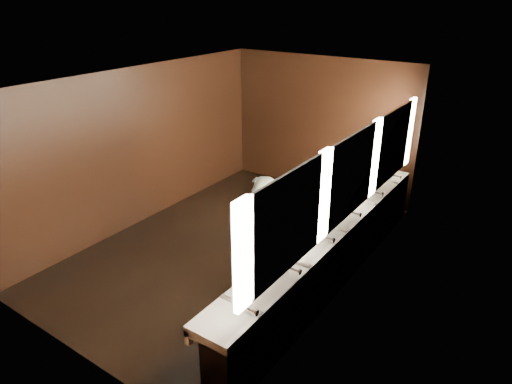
% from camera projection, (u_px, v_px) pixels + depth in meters
% --- Properties ---
extents(floor, '(6.00, 6.00, 0.00)m').
position_uv_depth(floor, '(233.00, 247.00, 7.67)').
color(floor, black).
rests_on(floor, ground).
extents(ceiling, '(4.00, 6.00, 0.02)m').
position_uv_depth(ceiling, '(229.00, 78.00, 6.53)').
color(ceiling, '#2D2D2B').
rests_on(ceiling, wall_back).
extents(wall_back, '(4.00, 0.02, 2.80)m').
position_uv_depth(wall_back, '(320.00, 126.00, 9.36)').
color(wall_back, black).
rests_on(wall_back, floor).
extents(wall_front, '(4.00, 0.02, 2.80)m').
position_uv_depth(wall_front, '(60.00, 253.00, 4.84)').
color(wall_front, black).
rests_on(wall_front, floor).
extents(wall_left, '(0.02, 6.00, 2.80)m').
position_uv_depth(wall_left, '(142.00, 146.00, 8.14)').
color(wall_left, black).
rests_on(wall_left, floor).
extents(wall_right, '(0.02, 6.00, 2.80)m').
position_uv_depth(wall_right, '(351.00, 200.00, 6.06)').
color(wall_right, black).
rests_on(wall_right, floor).
extents(sink_counter, '(0.55, 5.40, 1.01)m').
position_uv_depth(sink_counter, '(332.00, 254.00, 6.54)').
color(sink_counter, black).
rests_on(sink_counter, floor).
extents(mirror_band, '(0.06, 5.03, 1.15)m').
position_uv_depth(mirror_band, '(352.00, 175.00, 5.93)').
color(mirror_band, '#FFEDCE').
rests_on(mirror_band, wall_right).
extents(person, '(0.60, 0.75, 1.78)m').
position_uv_depth(person, '(260.00, 238.00, 6.17)').
color(person, '#7FACBD').
rests_on(person, floor).
extents(trash_bin, '(0.48, 0.48, 0.58)m').
position_uv_depth(trash_bin, '(309.00, 269.00, 6.54)').
color(trash_bin, black).
rests_on(trash_bin, floor).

